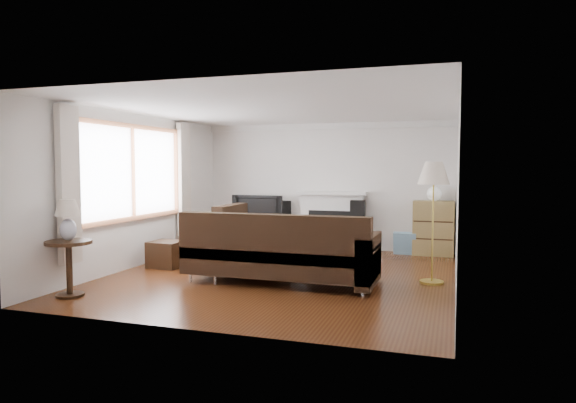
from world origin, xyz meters
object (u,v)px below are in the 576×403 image
(coffee_table, at_px, (314,249))
(side_table, at_px, (69,268))
(sectional_sofa, at_px, (281,250))
(floor_lamp, at_px, (433,223))
(tv_stand, at_px, (259,236))
(bookshelf, at_px, (433,228))

(coffee_table, relative_size, side_table, 1.54)
(sectional_sofa, bearing_deg, coffee_table, 89.62)
(coffee_table, height_order, floor_lamp, floor_lamp)
(coffee_table, bearing_deg, side_table, -145.69)
(tv_stand, bearing_deg, floor_lamp, -33.60)
(coffee_table, xyz_separation_m, floor_lamp, (2.03, -1.10, 0.64))
(sectional_sofa, distance_m, floor_lamp, 2.16)
(sectional_sofa, bearing_deg, bookshelf, 56.76)
(bookshelf, xyz_separation_m, coffee_table, (-1.95, -1.27, -0.29))
(bookshelf, bearing_deg, sectional_sofa, -123.24)
(floor_lamp, xyz_separation_m, side_table, (-4.33, -2.19, -0.50))
(bookshelf, bearing_deg, side_table, -133.00)
(coffee_table, bearing_deg, bookshelf, 12.47)
(side_table, bearing_deg, sectional_sofa, 34.46)
(sectional_sofa, distance_m, side_table, 2.79)
(bookshelf, xyz_separation_m, floor_lamp, (0.08, -2.37, 0.35))
(bookshelf, distance_m, coffee_table, 2.34)
(bookshelf, distance_m, side_table, 6.24)
(tv_stand, xyz_separation_m, side_table, (-0.81, -4.53, 0.13))
(bookshelf, relative_size, coffee_table, 0.92)
(sectional_sofa, bearing_deg, side_table, -145.54)
(coffee_table, bearing_deg, tv_stand, 119.67)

